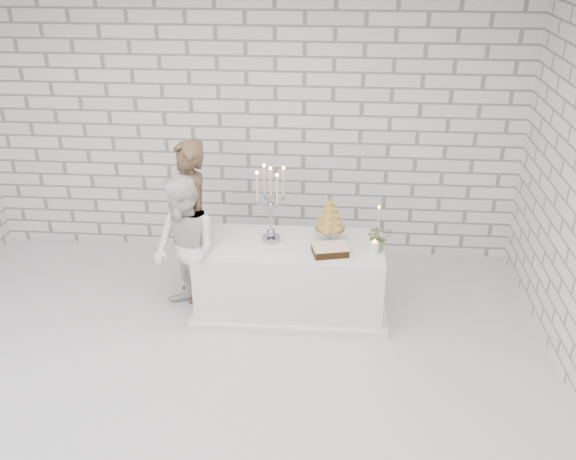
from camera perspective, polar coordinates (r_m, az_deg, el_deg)
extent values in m
cube|color=silver|center=(5.56, -6.80, -13.75)|extent=(6.00, 5.00, 0.01)
cube|color=white|center=(4.29, -9.03, 18.50)|extent=(6.00, 5.00, 0.01)
cube|color=white|center=(7.03, -3.68, 9.28)|extent=(6.00, 0.01, 3.00)
cube|color=white|center=(6.25, 0.20, -4.32)|extent=(1.80, 0.80, 0.75)
imported|color=#513A2A|center=(6.34, -8.79, 0.70)|extent=(0.66, 0.74, 1.70)
imported|color=white|center=(6.06, -9.31, -1.84)|extent=(0.89, 0.90, 1.47)
cube|color=black|center=(5.88, 3.83, -1.81)|extent=(0.36, 0.30, 0.08)
cylinder|color=white|center=(5.92, 7.84, -1.59)|extent=(0.10, 0.10, 0.12)
cylinder|color=beige|center=(6.17, 8.17, 0.64)|extent=(0.08, 0.08, 0.32)
imported|color=#467640|center=(5.96, 8.24, -0.66)|extent=(0.27, 0.24, 0.26)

